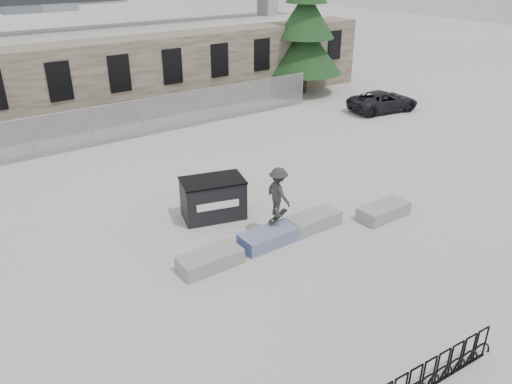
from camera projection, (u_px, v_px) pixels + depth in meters
ground at (293, 233)px, 17.35m from camera, size 120.00×120.00×0.00m
stone_wall at (112, 81)px, 28.30m from camera, size 36.00×2.58×4.50m
chainlink_fence at (142, 118)px, 26.08m from camera, size 22.06×0.06×2.02m
planter_far_left at (210, 259)px, 15.38m from camera, size 2.00×0.90×0.49m
planter_center_left at (269, 237)px, 16.61m from camera, size 2.00×0.90×0.49m
planter_center_right at (313, 220)px, 17.65m from camera, size 2.00×0.90×0.49m
planter_offset at (384, 211)px, 18.30m from camera, size 2.00×0.90×0.49m
dumpster at (213, 198)px, 18.14m from camera, size 2.55×1.94×1.48m
bike_rack at (435, 371)px, 11.04m from camera, size 4.03×0.31×0.90m
spruce_tree at (306, 25)px, 33.05m from camera, size 5.13×5.13×11.50m
suv at (383, 101)px, 30.56m from camera, size 4.76×2.81×1.24m
skateboarder at (278, 192)px, 16.57m from camera, size 0.79×1.15×1.92m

